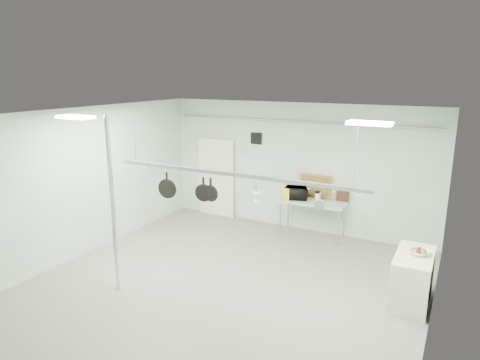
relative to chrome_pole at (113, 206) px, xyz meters
The scene contains 25 objects.
floor 2.41m from the chrome_pole, 19.44° to the left, with size 8.00×8.00×0.00m, color gray.
ceiling 2.40m from the chrome_pole, 19.44° to the left, with size 7.00×8.00×0.02m, color silver.
back_wall 4.89m from the chrome_pole, 69.68° to the left, with size 7.00×0.02×3.20m, color silver.
right_wall 5.22m from the chrome_pole, ahead, with size 0.02×8.00×3.20m, color silver.
door 4.61m from the chrome_pole, 97.53° to the left, with size 1.10×0.10×2.20m, color silver.
wall_vent 4.65m from the chrome_pole, 82.52° to the left, with size 0.30×0.04×0.30m, color black.
conduit_pipe 4.95m from the chrome_pole, 69.30° to the left, with size 0.07×0.07×6.60m, color gray.
chrome_pole is the anchor object (origin of this frame).
prep_table 4.85m from the chrome_pole, 61.29° to the left, with size 1.60×0.70×0.91m.
side_cabinet 5.37m from the chrome_pole, 22.41° to the left, with size 0.60×1.20×0.90m, color beige.
pot_rack 2.19m from the chrome_pole, 25.35° to the left, with size 4.80×0.06×1.00m.
light_panel_left 1.65m from the chrome_pole, 158.20° to the right, with size 0.65×0.30×0.05m, color white.
light_panel_right 4.55m from the chrome_pole, 16.31° to the left, with size 0.65×0.30×0.05m, color white.
microwave 4.61m from the chrome_pole, 65.59° to the left, with size 0.55×0.37×0.30m, color black.
coffee_canister 4.91m from the chrome_pole, 60.27° to the left, with size 0.14×0.14×0.20m, color silver.
painting_large 5.05m from the chrome_pole, 63.46° to the left, with size 0.78×0.05×0.58m, color #BD8432.
painting_small 5.41m from the chrome_pole, 56.84° to the left, with size 0.30×0.04×0.25m, color black.
fruit_bowl 5.35m from the chrome_pole, 22.52° to the left, with size 0.33×0.33×0.08m, color white.
skillet_left 1.07m from the chrome_pole, 59.92° to the left, with size 0.38×0.06×0.51m, color black, non-canonical shape.
skillet_mid 1.63m from the chrome_pole, 33.97° to the left, with size 0.32×0.06×0.44m, color black, non-canonical shape.
skillet_right 1.76m from the chrome_pole, 31.19° to the left, with size 0.30×0.06×0.41m, color black, non-canonical shape.
whisk 2.57m from the chrome_pole, 20.67° to the left, with size 0.19×0.19×0.37m, color silver, non-canonical shape.
grater 3.08m from the chrome_pole, 17.13° to the left, with size 0.10×0.02×0.24m, color orange, non-canonical shape.
saucepan 3.62m from the chrome_pole, 14.46° to the left, with size 0.16×0.10×0.29m, color silver, non-canonical shape.
fruit_cluster 5.35m from the chrome_pole, 22.52° to the left, with size 0.24×0.24×0.09m, color #AF1110, non-canonical shape.
Camera 1 is at (3.69, -5.92, 3.88)m, focal length 32.00 mm.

